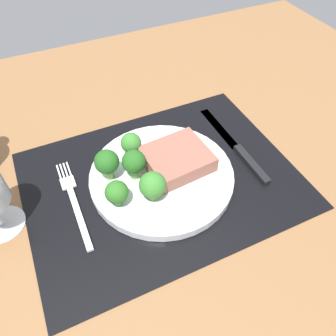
{
  "coord_description": "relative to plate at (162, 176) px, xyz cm",
  "views": [
    {
      "loc": [
        -14.68,
        -34.45,
        45.07
      ],
      "look_at": [
        1.49,
        0.57,
        1.9
      ],
      "focal_mm": 35.19,
      "sensor_mm": 36.0,
      "label": 1
    }
  ],
  "objects": [
    {
      "name": "ground_plane",
      "position": [
        0.0,
        0.0,
        -2.6
      ],
      "size": [
        140.0,
        110.0,
        3.0
      ],
      "primitive_type": "cube",
      "color": "brown"
    },
    {
      "name": "broccoli_center",
      "position": [
        -3.37,
        -4.18,
        3.8
      ],
      "size": [
        4.36,
        4.36,
        5.29
      ],
      "color": "#5B8942",
      "rests_on": "plate"
    },
    {
      "name": "broccoli_near_fork",
      "position": [
        -4.34,
        1.36,
        4.1
      ],
      "size": [
        4.04,
        4.04,
        5.54
      ],
      "color": "#5B8942",
      "rests_on": "plate"
    },
    {
      "name": "steak",
      "position": [
        3.27,
        0.68,
        2.26
      ],
      "size": [
        11.51,
        10.41,
        2.91
      ],
      "primitive_type": "cube",
      "rotation": [
        0.0,
        0.0,
        0.08
      ],
      "color": "#8C5647",
      "rests_on": "plate"
    },
    {
      "name": "fork",
      "position": [
        -15.33,
        1.42,
        -0.55
      ],
      "size": [
        2.4,
        19.2,
        0.5
      ],
      "rotation": [
        0.0,
        0.0,
        -0.0
      ],
      "color": "silver",
      "rests_on": "placemat"
    },
    {
      "name": "plate",
      "position": [
        0.0,
        0.0,
        0.0
      ],
      "size": [
        25.12,
        25.12,
        1.6
      ],
      "primitive_type": "cylinder",
      "color": "silver",
      "rests_on": "placemat"
    },
    {
      "name": "placemat",
      "position": [
        0.0,
        0.0,
        -0.95
      ],
      "size": [
        46.85,
        35.21,
        0.3
      ],
      "primitive_type": "cube",
      "color": "black",
      "rests_on": "ground_plane"
    },
    {
      "name": "broccoli_front_edge",
      "position": [
        -8.46,
        3.0,
        4.33
      ],
      "size": [
        4.15,
        4.15,
        5.77
      ],
      "color": "#6B994C",
      "rests_on": "plate"
    },
    {
      "name": "broccoli_near_steak",
      "position": [
        -8.9,
        -3.04,
        3.65
      ],
      "size": [
        3.75,
        3.75,
        4.81
      ],
      "color": "#5B8942",
      "rests_on": "plate"
    },
    {
      "name": "knife",
      "position": [
        16.28,
        0.53,
        -0.5
      ],
      "size": [
        1.8,
        23.0,
        0.8
      ],
      "rotation": [
        0.0,
        0.0,
        -0.03
      ],
      "color": "black",
      "rests_on": "placemat"
    },
    {
      "name": "broccoli_back_left",
      "position": [
        -3.07,
        6.24,
        3.69
      ],
      "size": [
        3.68,
        3.68,
        4.82
      ],
      "color": "#6B994C",
      "rests_on": "plate"
    }
  ]
}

